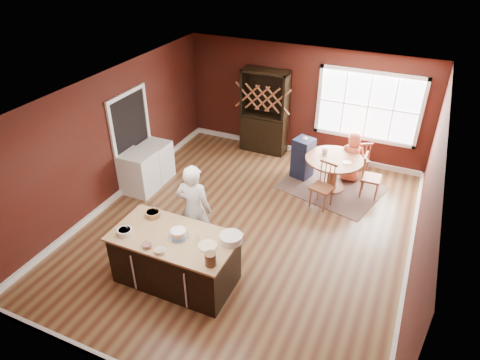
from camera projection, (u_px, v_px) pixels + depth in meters
name	position (u px, v px, depth m)	size (l,w,h in m)	color
room_shell	(247.00, 169.00, 7.61)	(7.00, 7.00, 7.00)	brown
window	(368.00, 106.00, 9.70)	(2.36, 0.10, 1.66)	white
doorway	(132.00, 141.00, 9.28)	(0.08, 1.26, 2.13)	white
kitchen_island	(176.00, 259.00, 6.92)	(1.98, 1.04, 0.92)	black
dining_table	(333.00, 167.00, 9.29)	(1.24, 1.24, 0.75)	#96552D
baker	(194.00, 210.00, 7.35)	(0.64, 0.42, 1.75)	silver
layer_cake	(178.00, 234.00, 6.62)	(0.33, 0.33, 0.14)	white
bowl_blue	(125.00, 232.00, 6.69)	(0.24, 0.24, 0.09)	white
bowl_yellow	(153.00, 214.00, 7.09)	(0.25, 0.25, 0.09)	#AF8941
bowl_pink	(147.00, 246.00, 6.43)	(0.16, 0.16, 0.06)	white
bowl_olive	(160.00, 251.00, 6.33)	(0.16, 0.16, 0.06)	beige
drinking_glass	(197.00, 239.00, 6.49)	(0.08, 0.08, 0.15)	white
dinner_plate	(208.00, 246.00, 6.46)	(0.30, 0.30, 0.02)	beige
white_tub	(231.00, 238.00, 6.53)	(0.36, 0.36, 0.12)	silver
stoneware_crock	(210.00, 259.00, 6.08)	(0.17, 0.17, 0.20)	brown
rug	(331.00, 187.00, 9.56)	(2.07, 1.60, 0.01)	brown
chair_east	(371.00, 176.00, 9.04)	(0.41, 0.39, 0.98)	brown
chair_south	(322.00, 186.00, 8.71)	(0.42, 0.40, 0.99)	brown
chair_north	(360.00, 158.00, 9.80)	(0.39, 0.37, 0.92)	#936022
seated_woman	(352.00, 156.00, 9.56)	(0.58, 0.38, 1.19)	#F36E4C
high_chair	(303.00, 157.00, 9.74)	(0.40, 0.40, 1.00)	#171B39
toddler	(306.00, 143.00, 9.67)	(0.18, 0.14, 0.26)	#8CA5BF
table_plate	(347.00, 163.00, 9.00)	(0.19, 0.19, 0.01)	beige
table_cup	(325.00, 151.00, 9.34)	(0.13, 0.13, 0.10)	silver
hutch	(265.00, 112.00, 10.58)	(1.15, 0.48, 2.11)	#43281A
washer	(139.00, 173.00, 9.21)	(0.64, 0.62, 0.92)	white
dryer	(156.00, 161.00, 9.72)	(0.60, 0.58, 0.88)	white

